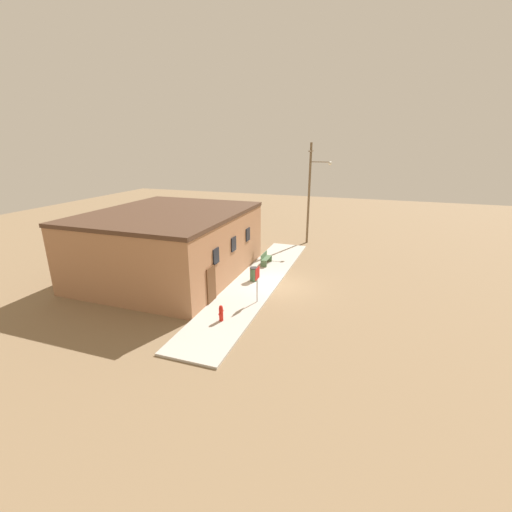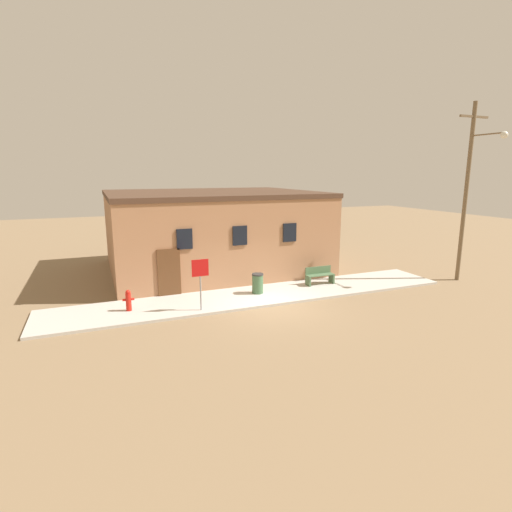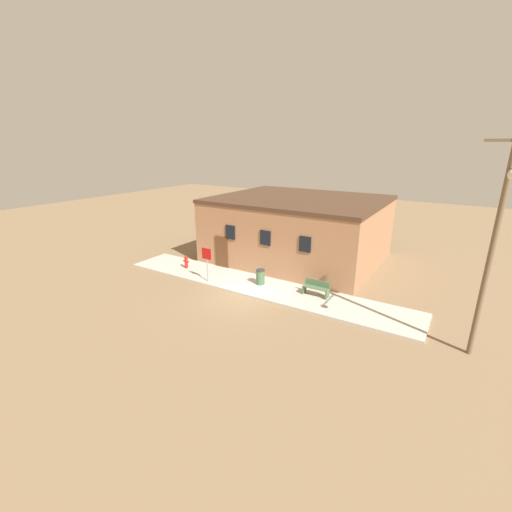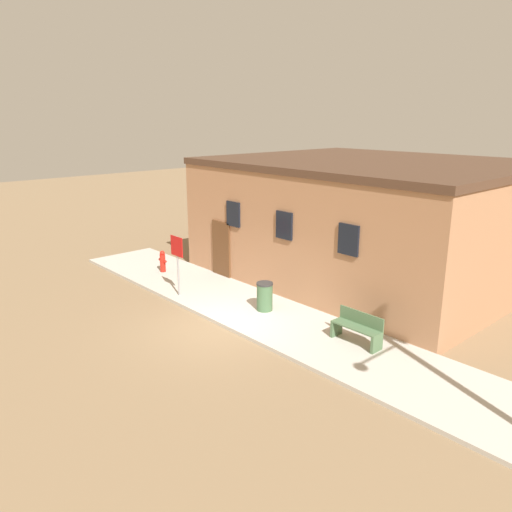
{
  "view_description": "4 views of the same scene",
  "coord_description": "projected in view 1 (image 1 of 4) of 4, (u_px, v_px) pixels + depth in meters",
  "views": [
    {
      "loc": [
        -19.55,
        -5.29,
        8.62
      ],
      "look_at": [
        -0.1,
        1.46,
        1.88
      ],
      "focal_mm": 24.0,
      "sensor_mm": 36.0,
      "label": 1
    },
    {
      "loc": [
        -6.56,
        -14.31,
        5.45
      ],
      "look_at": [
        -0.1,
        1.46,
        1.88
      ],
      "focal_mm": 28.0,
      "sensor_mm": 36.0,
      "label": 2
    },
    {
      "loc": [
        9.66,
        -14.24,
        7.96
      ],
      "look_at": [
        -0.1,
        1.46,
        1.88
      ],
      "focal_mm": 24.0,
      "sensor_mm": 36.0,
      "label": 3
    },
    {
      "loc": [
        10.76,
        -8.29,
        5.98
      ],
      "look_at": [
        -0.1,
        1.46,
        1.88
      ],
      "focal_mm": 35.0,
      "sensor_mm": 36.0,
      "label": 4
    }
  ],
  "objects": [
    {
      "name": "fire_hydrant",
      "position": [
        221.0,
        313.0,
        17.2
      ],
      "size": [
        0.45,
        0.21,
        0.85
      ],
      "color": "red",
      "rests_on": "sidewalk"
    },
    {
      "name": "sidewalk",
      "position": [
        256.0,
        282.0,
        22.32
      ],
      "size": [
        18.18,
        2.91,
        0.11
      ],
      "color": "#BCB7AD",
      "rests_on": "ground"
    },
    {
      "name": "ground_plane",
      "position": [
        278.0,
        286.0,
        21.88
      ],
      "size": [
        80.0,
        80.0,
        0.0
      ],
      "primitive_type": "plane",
      "color": "#846B4C"
    },
    {
      "name": "utility_pole",
      "position": [
        311.0,
        190.0,
        30.0
      ],
      "size": [
        1.8,
        1.92,
        8.77
      ],
      "color": "brown",
      "rests_on": "ground"
    },
    {
      "name": "bench",
      "position": [
        266.0,
        259.0,
        25.4
      ],
      "size": [
        1.41,
        0.44,
        0.85
      ],
      "color": "#4C6B47",
      "rests_on": "sidewalk"
    },
    {
      "name": "trash_bin",
      "position": [
        254.0,
        274.0,
        22.29
      ],
      "size": [
        0.52,
        0.52,
        0.9
      ],
      "color": "#426642",
      "rests_on": "sidewalk"
    },
    {
      "name": "stop_sign",
      "position": [
        257.0,
        278.0,
        18.96
      ],
      "size": [
        0.67,
        0.06,
        2.05
      ],
      "color": "gray",
      "rests_on": "sidewalk"
    },
    {
      "name": "brick_building",
      "position": [
        170.0,
        243.0,
        23.26
      ],
      "size": [
        11.18,
        9.42,
        4.42
      ],
      "color": "#A87551",
      "rests_on": "ground"
    }
  ]
}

